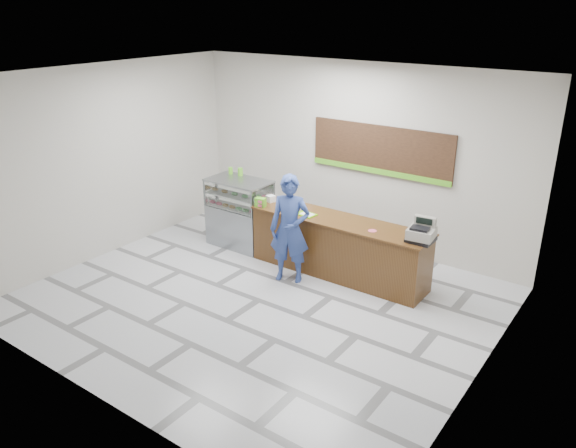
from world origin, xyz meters
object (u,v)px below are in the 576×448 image
Objects in this scene: cash_register at (422,233)px; customer at (290,229)px; sales_counter at (338,247)px; display_case at (240,212)px; serving_tray at (306,214)px.

customer is at bearing -170.16° from cash_register.
sales_counter is 1.64m from cash_register.
display_case reaches higher than serving_tray.
cash_register is 2.17m from customer.
cash_register is 2.08m from serving_tray.
sales_counter is at bearing 27.08° from customer.
customer reaches higher than display_case.
display_case is 1.79m from customer.
sales_counter is 0.96m from customer.
serving_tray is (1.64, -0.14, 0.36)m from display_case.
cash_register is 1.28× the size of serving_tray.
display_case is at bearing -177.87° from serving_tray.
cash_register reaches higher than sales_counter.
cash_register is 0.24× the size of customer.
customer is (1.65, -0.65, 0.26)m from display_case.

